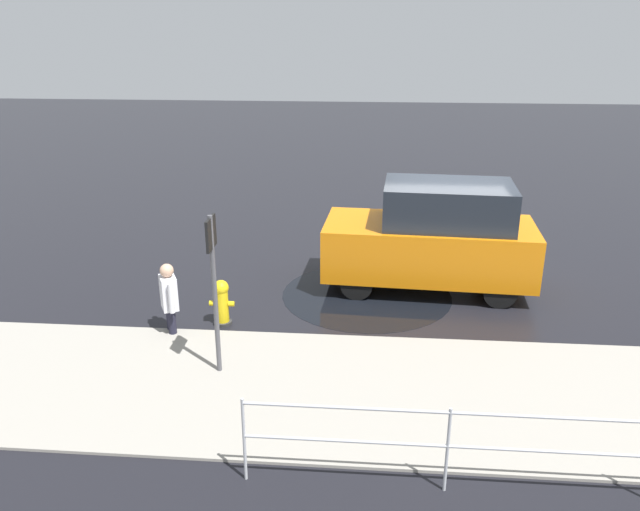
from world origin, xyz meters
name	(u,v)px	position (x,y,z in m)	size (l,w,h in m)	color
ground_plane	(443,280)	(0.00, 0.00, 0.00)	(60.00, 60.00, 0.00)	black
kerb_strip	(475,396)	(0.00, 4.20, 0.02)	(24.00, 3.20, 0.04)	gray
moving_hatchback	(434,237)	(0.29, 0.40, 1.03)	(4.00, 1.94, 2.06)	orange
fire_hydrant	(222,303)	(3.94, 2.29, 0.40)	(0.42, 0.31, 0.80)	gold
pedestrian	(169,295)	(4.71, 2.67, 0.68)	(0.38, 0.52, 1.22)	silver
sign_post	(213,273)	(3.64, 3.84, 1.58)	(0.07, 0.44, 2.40)	#4C4C51
puddle_patch	(367,295)	(1.52, 0.87, 0.00)	(3.18, 3.18, 0.01)	black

